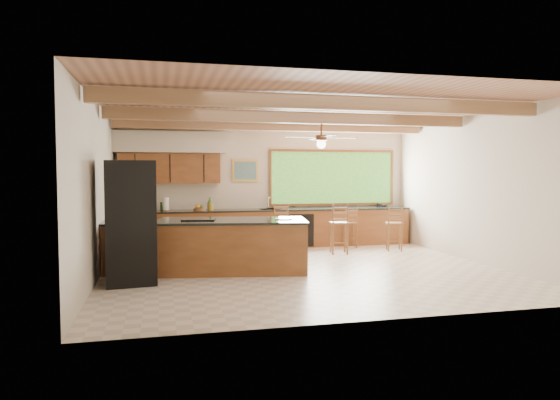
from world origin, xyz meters
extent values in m
plane|color=beige|center=(0.00, 0.00, 0.00)|extent=(7.20, 7.20, 0.00)
cube|color=beige|center=(0.00, 3.25, 1.50)|extent=(7.20, 0.04, 3.00)
cube|color=beige|center=(0.00, -3.25, 1.50)|extent=(7.20, 0.04, 3.00)
cube|color=beige|center=(-3.60, 0.00, 1.50)|extent=(0.04, 6.50, 3.00)
cube|color=beige|center=(3.60, 0.00, 1.50)|extent=(0.04, 6.50, 3.00)
cube|color=#A66F53|center=(0.00, 0.00, 3.00)|extent=(7.20, 6.50, 0.04)
cube|color=olive|center=(0.00, -1.60, 2.86)|extent=(7.10, 0.15, 0.22)
cube|color=olive|center=(0.00, 0.50, 2.86)|extent=(7.10, 0.15, 0.22)
cube|color=olive|center=(0.00, 2.30, 2.86)|extent=(7.10, 0.15, 0.22)
cube|color=brown|center=(-2.35, 3.06, 1.90)|extent=(2.30, 0.35, 0.70)
cube|color=beige|center=(-2.35, 2.99, 2.50)|extent=(2.60, 0.50, 0.48)
cylinder|color=#FFEABF|center=(-3.05, 2.99, 2.27)|extent=(0.10, 0.10, 0.01)
cylinder|color=#FFEABF|center=(-1.65, 2.99, 2.27)|extent=(0.10, 0.10, 0.01)
cube|color=#5EA039|center=(1.70, 3.22, 1.67)|extent=(3.20, 0.04, 1.30)
cube|color=gold|center=(-0.55, 3.22, 1.85)|extent=(0.64, 0.03, 0.54)
cube|color=#3F715C|center=(-0.55, 3.20, 1.85)|extent=(0.54, 0.01, 0.44)
cube|color=brown|center=(0.00, 2.91, 0.44)|extent=(7.00, 0.65, 0.88)
cube|color=black|center=(0.00, 2.91, 0.90)|extent=(7.04, 0.69, 0.04)
cube|color=brown|center=(-3.26, 1.35, 0.44)|extent=(0.65, 2.35, 0.88)
cube|color=black|center=(-3.26, 1.35, 0.90)|extent=(0.69, 2.39, 0.04)
cube|color=black|center=(0.70, 2.58, 0.42)|extent=(0.60, 0.02, 0.78)
cube|color=silver|center=(0.00, 2.91, 0.91)|extent=(0.50, 0.38, 0.03)
cylinder|color=silver|center=(0.00, 3.11, 1.07)|extent=(0.03, 0.03, 0.30)
cylinder|color=silver|center=(0.00, 3.01, 1.20)|extent=(0.03, 0.20, 0.03)
cylinder|color=white|center=(-2.45, 2.94, 1.07)|extent=(0.13, 0.13, 0.31)
cylinder|color=#1A3D18|center=(-2.77, 2.95, 1.03)|extent=(0.06, 0.06, 0.22)
cylinder|color=#1A3D18|center=(-2.55, 3.02, 1.02)|extent=(0.06, 0.06, 0.20)
cube|color=black|center=(2.95, 3.00, 0.97)|extent=(0.23, 0.19, 0.09)
cube|color=brown|center=(-1.30, 0.24, 0.45)|extent=(2.83, 1.65, 0.90)
cube|color=black|center=(-1.30, 0.24, 0.92)|extent=(2.88, 1.70, 0.04)
cube|color=black|center=(-1.89, 0.34, 0.95)|extent=(0.66, 0.56, 0.02)
cylinder|color=white|center=(-0.36, 0.08, 0.95)|extent=(0.33, 0.33, 0.02)
cube|color=black|center=(-3.05, -0.43, 1.00)|extent=(0.85, 0.83, 2.00)
cube|color=silver|center=(-2.66, -0.43, 1.00)|extent=(0.03, 0.06, 1.84)
cube|color=brown|center=(0.14, 2.45, 0.66)|extent=(0.44, 0.44, 0.04)
cylinder|color=brown|center=(-0.01, 2.30, 0.32)|extent=(0.04, 0.04, 0.64)
cylinder|color=brown|center=(0.30, 2.30, 0.32)|extent=(0.04, 0.04, 0.64)
cylinder|color=brown|center=(-0.01, 2.60, 0.32)|extent=(0.04, 0.04, 0.64)
cylinder|color=brown|center=(0.30, 2.60, 0.32)|extent=(0.04, 0.04, 0.64)
cube|color=brown|center=(1.29, 1.60, 0.68)|extent=(0.47, 0.47, 0.04)
cylinder|color=brown|center=(1.13, 1.44, 0.33)|extent=(0.04, 0.04, 0.66)
cylinder|color=brown|center=(1.44, 1.44, 0.33)|extent=(0.04, 0.04, 0.66)
cylinder|color=brown|center=(1.13, 1.76, 0.33)|extent=(0.04, 0.04, 0.66)
cylinder|color=brown|center=(1.44, 1.76, 0.33)|extent=(0.04, 0.04, 0.66)
cube|color=brown|center=(1.86, 2.45, 0.59)|extent=(0.35, 0.35, 0.04)
cylinder|color=brown|center=(1.72, 2.31, 0.29)|extent=(0.03, 0.03, 0.57)
cylinder|color=brown|center=(2.00, 2.31, 0.29)|extent=(0.03, 0.03, 0.57)
cylinder|color=brown|center=(1.72, 2.59, 0.29)|extent=(0.03, 0.03, 0.57)
cylinder|color=brown|center=(2.00, 2.59, 0.29)|extent=(0.03, 0.03, 0.57)
cube|color=brown|center=(2.67, 1.70, 0.63)|extent=(0.47, 0.47, 0.04)
cylinder|color=brown|center=(2.52, 1.55, 0.31)|extent=(0.04, 0.04, 0.61)
cylinder|color=brown|center=(2.82, 1.55, 0.31)|extent=(0.04, 0.04, 0.61)
cylinder|color=brown|center=(2.52, 1.85, 0.31)|extent=(0.04, 0.04, 0.61)
cylinder|color=brown|center=(2.82, 1.85, 0.31)|extent=(0.04, 0.04, 0.61)
camera|label=1|loc=(-2.55, -8.82, 1.82)|focal=32.00mm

